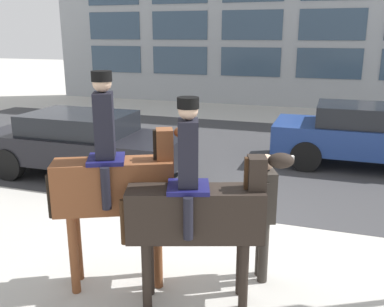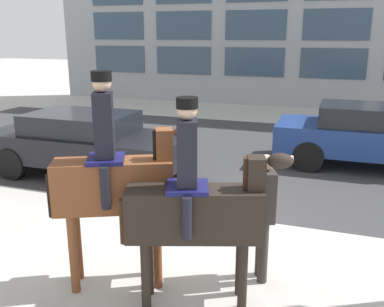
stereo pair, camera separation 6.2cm
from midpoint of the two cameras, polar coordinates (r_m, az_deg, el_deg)
name	(u,v)px [view 1 (the left image)]	position (r m, az deg, el deg)	size (l,w,h in m)	color
ground_plane	(200,226)	(7.37, 0.77, -9.58)	(80.00, 80.00, 0.00)	#B2AFA8
road_surface	(252,154)	(11.72, 7.83, -0.01)	(22.77, 8.50, 0.01)	#38383A
mounted_horse_lead	(116,180)	(5.33, -10.44, -3.44)	(1.73, 1.03, 2.74)	brown
mounted_horse_companion	(198,206)	(4.93, 0.45, -7.07)	(1.90, 0.92, 2.50)	black
pedestrian_bystander	(263,208)	(5.55, 9.13, -7.17)	(0.78, 0.68, 1.72)	#332D28
street_car_near_lane	(84,142)	(10.02, -14.44, 1.48)	(4.59, 1.92, 1.43)	black
street_car_far_lane	(367,134)	(11.11, 22.15, 2.37)	(4.41, 1.88, 1.51)	navy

